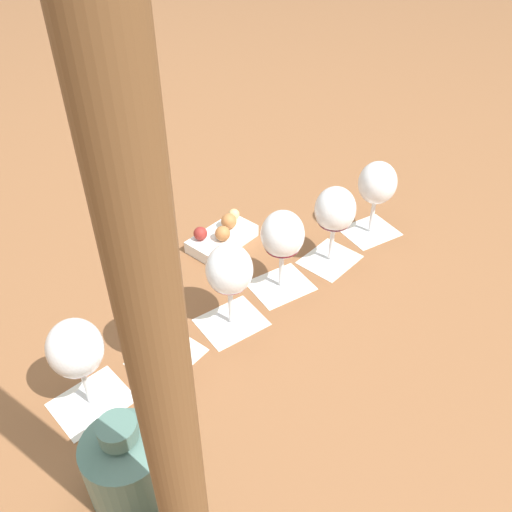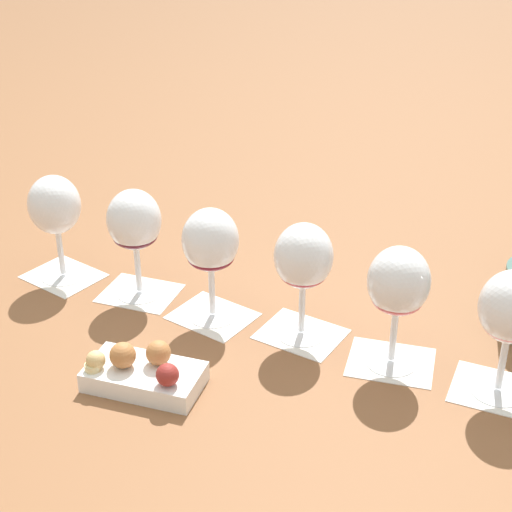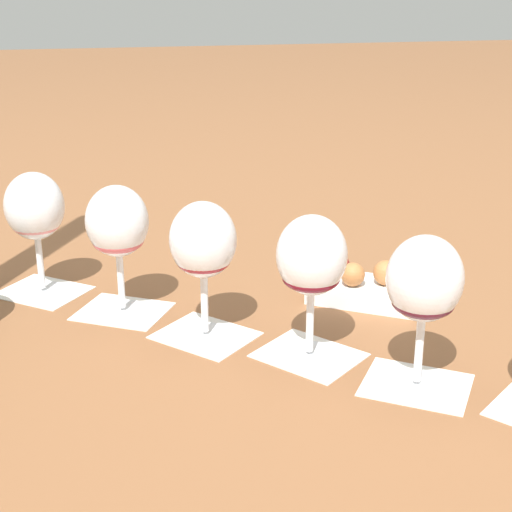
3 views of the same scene
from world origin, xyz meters
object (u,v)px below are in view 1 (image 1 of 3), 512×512
at_px(wine_glass_3, 282,238).
at_px(snack_dish, 222,235).
at_px(wine_glass_2, 229,273).
at_px(wine_glass_1, 159,307).
at_px(umbrella_pole, 151,316).
at_px(wine_glass_5, 377,186).
at_px(wine_glass_0, 76,352).
at_px(wine_glass_4, 335,213).
at_px(ceramic_vase, 126,462).

relative_size(wine_glass_3, snack_dish, 1.02).
bearing_deg(snack_dish, wine_glass_2, -74.99).
relative_size(wine_glass_1, snack_dish, 1.02).
bearing_deg(umbrella_pole, wine_glass_5, 73.11).
xyz_separation_m(wine_glass_5, umbrella_pole, (-0.23, -0.77, 0.33)).
bearing_deg(snack_dish, wine_glass_3, -40.45).
xyz_separation_m(wine_glass_1, umbrella_pole, (0.13, -0.34, 0.33)).
relative_size(wine_glass_0, wine_glass_4, 1.00).
height_order(wine_glass_0, wine_glass_2, same).
bearing_deg(wine_glass_1, wine_glass_4, 48.99).
height_order(wine_glass_0, wine_glass_3, same).
xyz_separation_m(wine_glass_4, ceramic_vase, (-0.26, -0.56, -0.06)).
bearing_deg(snack_dish, umbrella_pole, -81.91).
relative_size(wine_glass_5, snack_dish, 1.02).
xyz_separation_m(wine_glass_4, wine_glass_5, (0.09, 0.12, 0.00)).
distance_m(wine_glass_1, snack_dish, 0.36).
distance_m(wine_glass_3, ceramic_vase, 0.49).
relative_size(wine_glass_1, wine_glass_5, 1.00).
height_order(wine_glass_0, wine_glass_5, same).
distance_m(wine_glass_2, wine_glass_5, 0.43).
height_order(wine_glass_3, wine_glass_4, same).
height_order(wine_glass_3, ceramic_vase, wine_glass_3).
bearing_deg(snack_dish, ceramic_vase, -91.63).
relative_size(wine_glass_4, umbrella_pole, 0.20).
height_order(wine_glass_4, wine_glass_5, same).
height_order(wine_glass_3, wine_glass_5, same).
distance_m(wine_glass_4, snack_dish, 0.26).
relative_size(wine_glass_5, umbrella_pole, 0.20).
xyz_separation_m(wine_glass_3, umbrella_pole, (-0.05, -0.55, 0.33)).
height_order(wine_glass_0, snack_dish, wine_glass_0).
xyz_separation_m(wine_glass_2, ceramic_vase, (-0.08, -0.34, -0.06)).
height_order(wine_glass_5, ceramic_vase, wine_glass_5).
height_order(wine_glass_1, wine_glass_2, same).
distance_m(wine_glass_2, wine_glass_4, 0.28).
relative_size(wine_glass_5, ceramic_vase, 1.18).
bearing_deg(ceramic_vase, snack_dish, 88.37).
bearing_deg(snack_dish, wine_glass_1, -95.67).
relative_size(wine_glass_0, wine_glass_5, 1.00).
bearing_deg(wine_glass_2, wine_glass_1, -134.38).
distance_m(wine_glass_5, snack_dish, 0.36).
bearing_deg(wine_glass_5, ceramic_vase, -117.18).
bearing_deg(wine_glass_2, wine_glass_0, -132.44).
relative_size(wine_glass_2, snack_dish, 1.02).
xyz_separation_m(wine_glass_0, wine_glass_5, (0.46, 0.55, 0.00)).
xyz_separation_m(wine_glass_3, ceramic_vase, (-0.16, -0.46, -0.06)).
relative_size(wine_glass_1, wine_glass_4, 1.00).
xyz_separation_m(wine_glass_0, wine_glass_4, (0.37, 0.43, 0.00)).
bearing_deg(wine_glass_3, wine_glass_5, 49.70).
relative_size(wine_glass_0, wine_glass_2, 1.00).
bearing_deg(ceramic_vase, wine_glass_2, 76.59).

